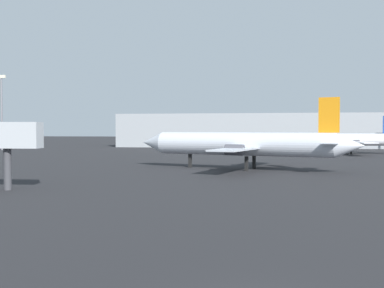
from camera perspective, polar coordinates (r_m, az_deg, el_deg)
name	(u,v)px	position (r m, az deg, el deg)	size (l,w,h in m)	color
airplane_distant	(243,144)	(63.07, 6.45, 0.00)	(31.67, 22.20, 9.66)	silver
airplane_far_left	(345,140)	(106.42, 18.63, 0.51)	(27.66, 22.93, 8.54)	white
light_mast_left	(2,108)	(130.72, -22.79, 4.21)	(2.40, 0.50, 19.84)	slate
terminal_building	(265,130)	(142.58, 9.19, 1.68)	(90.28, 19.50, 10.19)	#999EA3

